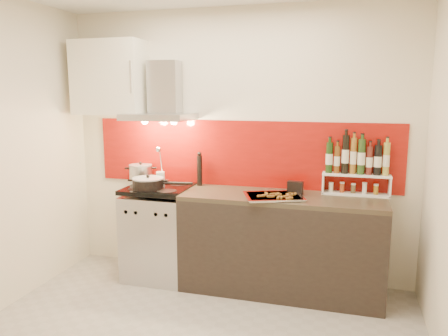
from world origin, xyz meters
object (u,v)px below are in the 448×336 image
(stock_pot, at_px, (141,173))
(saute_pan, at_px, (149,183))
(pepper_mill, at_px, (200,169))
(range_stove, at_px, (160,233))
(baking_tray, at_px, (274,196))
(counter, at_px, (281,243))

(stock_pot, xyz_separation_m, saute_pan, (0.23, -0.29, -0.03))
(stock_pot, distance_m, pepper_mill, 0.63)
(range_stove, distance_m, saute_pan, 0.53)
(stock_pot, relative_size, baking_tray, 0.39)
(stock_pot, height_order, pepper_mill, pepper_mill)
(counter, bearing_deg, range_stove, -179.77)
(range_stove, distance_m, stock_pot, 0.65)
(counter, distance_m, saute_pan, 1.36)
(baking_tray, bearing_deg, pepper_mill, 158.34)
(range_stove, distance_m, pepper_mill, 0.74)
(counter, distance_m, stock_pot, 1.59)
(range_stove, relative_size, counter, 0.51)
(counter, xyz_separation_m, stock_pot, (-1.48, 0.19, 0.55))
(pepper_mill, bearing_deg, counter, -13.36)
(stock_pot, bearing_deg, range_stove, -34.31)
(range_stove, relative_size, saute_pan, 1.61)
(saute_pan, bearing_deg, range_stove, 63.31)
(range_stove, xyz_separation_m, saute_pan, (-0.05, -0.10, 0.52))
(range_stove, distance_m, baking_tray, 1.24)
(stock_pot, bearing_deg, saute_pan, -52.19)
(counter, bearing_deg, baking_tray, -117.13)
(saute_pan, bearing_deg, stock_pot, 127.81)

